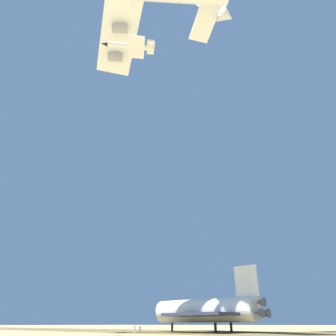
{
  "coord_description": "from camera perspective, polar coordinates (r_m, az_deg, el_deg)",
  "views": [
    {
      "loc": [
        -45.22,
        78.85,
        2.03
      ],
      "look_at": [
        3.07,
        12.63,
        42.87
      ],
      "focal_mm": 33.54,
      "sensor_mm": 36.0,
      "label": 1
    }
  ],
  "objects": [
    {
      "name": "ground_plane",
      "position": [
        90.92,
        7.08,
        -27.59
      ],
      "size": [
        1200.0,
        1200.0,
        0.0
      ],
      "primitive_type": "plane",
      "color": "tan"
    },
    {
      "name": "runway_strip",
      "position": [
        95.65,
        6.77,
        -27.54
      ],
      "size": [
        442.1,
        96.33,
        0.02
      ],
      "primitive_type": "cube",
      "rotation": [
        0.0,
        0.0,
        -0.12
      ],
      "color": "brown",
      "rests_on": "ground"
    },
    {
      "name": "ground_crew_mid_fuselage",
      "position": [
        91.15,
        -5.12,
        -27.08
      ],
      "size": [
        0.54,
        0.43,
        1.73
      ],
      "rotation": [
        0.0,
        0.0,
        4.07
      ],
      "color": "#194799",
      "rests_on": "ground"
    },
    {
      "name": "chase_jet_right_wing",
      "position": [
        95.13,
        -6.75,
        21.13
      ],
      "size": [
        13.13,
        12.52,
        4.0
      ],
      "rotation": [
        0.0,
        0.0,
        0.75
      ],
      "color": "silver"
    },
    {
      "name": "ground_crew_near_nose",
      "position": [
        92.68,
        -6.09,
        -27.04
      ],
      "size": [
        0.63,
        0.35,
        1.73
      ],
      "rotation": [
        0.0,
        0.0,
        5.01
      ],
      "color": "silver",
      "rests_on": "ground"
    },
    {
      "name": "space_shuttle",
      "position": [
        96.01,
        6.3,
        -24.37
      ],
      "size": [
        38.79,
        25.98,
        15.8
      ],
      "rotation": [
        0.0,
        0.0,
        -0.12
      ],
      "color": "white",
      "rests_on": "ground"
    }
  ]
}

